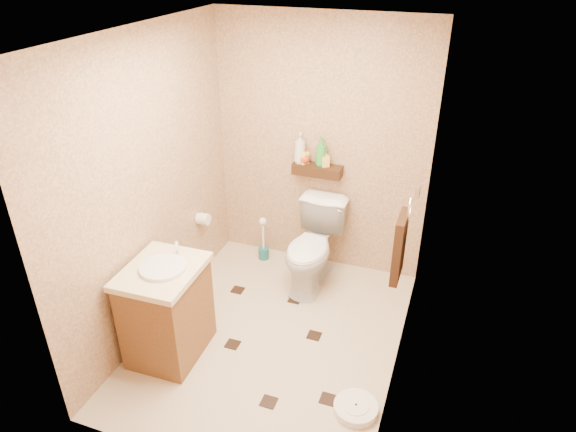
% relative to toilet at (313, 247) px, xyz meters
% --- Properties ---
extents(ground, '(2.50, 2.50, 0.00)m').
position_rel_toilet_xyz_m(ground, '(-0.08, -0.83, -0.40)').
color(ground, '#C3AA8E').
rests_on(ground, ground).
extents(wall_back, '(2.00, 0.04, 2.40)m').
position_rel_toilet_xyz_m(wall_back, '(-0.08, 0.42, 0.80)').
color(wall_back, tan).
rests_on(wall_back, ground).
extents(wall_front, '(2.00, 0.04, 2.40)m').
position_rel_toilet_xyz_m(wall_front, '(-0.08, -2.08, 0.80)').
color(wall_front, tan).
rests_on(wall_front, ground).
extents(wall_left, '(0.04, 2.50, 2.40)m').
position_rel_toilet_xyz_m(wall_left, '(-1.08, -0.83, 0.80)').
color(wall_left, tan).
rests_on(wall_left, ground).
extents(wall_right, '(0.04, 2.50, 2.40)m').
position_rel_toilet_xyz_m(wall_right, '(0.92, -0.83, 0.80)').
color(wall_right, tan).
rests_on(wall_right, ground).
extents(ceiling, '(2.00, 2.50, 0.02)m').
position_rel_toilet_xyz_m(ceiling, '(-0.08, -0.83, 2.00)').
color(ceiling, white).
rests_on(ceiling, wall_back).
extents(wall_shelf, '(0.46, 0.14, 0.10)m').
position_rel_toilet_xyz_m(wall_shelf, '(-0.08, 0.34, 0.62)').
color(wall_shelf, '#37200F').
rests_on(wall_shelf, wall_back).
extents(floor_accents, '(1.26, 1.28, 0.01)m').
position_rel_toilet_xyz_m(floor_accents, '(-0.02, -0.86, -0.39)').
color(floor_accents, black).
rests_on(floor_accents, ground).
extents(toilet, '(0.47, 0.79, 0.79)m').
position_rel_toilet_xyz_m(toilet, '(0.00, 0.00, 0.00)').
color(toilet, white).
rests_on(toilet, ground).
extents(vanity, '(0.55, 0.66, 0.91)m').
position_rel_toilet_xyz_m(vanity, '(-0.78, -1.25, 0.01)').
color(vanity, brown).
rests_on(vanity, ground).
extents(bathroom_scale, '(0.37, 0.37, 0.06)m').
position_rel_toilet_xyz_m(bathroom_scale, '(0.74, -1.34, -0.37)').
color(bathroom_scale, white).
rests_on(bathroom_scale, ground).
extents(toilet_brush, '(0.11, 0.11, 0.47)m').
position_rel_toilet_xyz_m(toilet_brush, '(-0.59, 0.24, -0.23)').
color(toilet_brush, '#185F62').
rests_on(toilet_brush, ground).
extents(towel_ring, '(0.12, 0.30, 0.76)m').
position_rel_toilet_xyz_m(towel_ring, '(0.84, -0.58, 0.55)').
color(towel_ring, silver).
rests_on(towel_ring, wall_right).
extents(toilet_paper, '(0.12, 0.11, 0.12)m').
position_rel_toilet_xyz_m(toilet_paper, '(-1.02, -0.18, 0.20)').
color(toilet_paper, white).
rests_on(toilet_paper, wall_left).
extents(bottle_a, '(0.14, 0.14, 0.29)m').
position_rel_toilet_xyz_m(bottle_a, '(-0.25, 0.34, 0.82)').
color(bottle_a, beige).
rests_on(bottle_a, wall_shelf).
extents(bottle_b, '(0.11, 0.11, 0.17)m').
position_rel_toilet_xyz_m(bottle_b, '(-0.21, 0.34, 0.76)').
color(bottle_b, '#FFF435').
rests_on(bottle_b, wall_shelf).
extents(bottle_c, '(0.16, 0.16, 0.14)m').
position_rel_toilet_xyz_m(bottle_c, '(-0.20, 0.34, 0.75)').
color(bottle_c, '#BE3716').
rests_on(bottle_c, wall_shelf).
extents(bottle_d, '(0.15, 0.15, 0.27)m').
position_rel_toilet_xyz_m(bottle_d, '(-0.04, 0.34, 0.81)').
color(bottle_d, '#2E8C2F').
rests_on(bottle_d, wall_shelf).
extents(bottle_e, '(0.10, 0.10, 0.15)m').
position_rel_toilet_xyz_m(bottle_e, '(-0.01, 0.34, 0.75)').
color(bottle_e, '#F8C052').
rests_on(bottle_e, wall_shelf).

